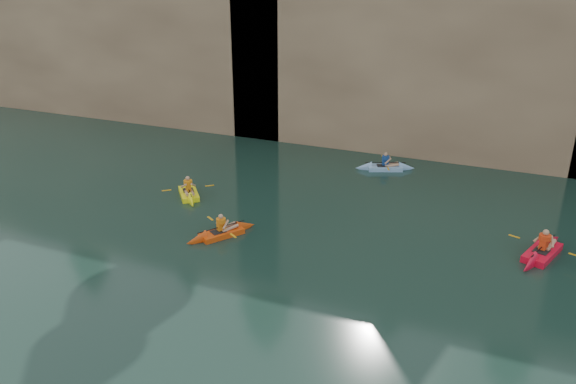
% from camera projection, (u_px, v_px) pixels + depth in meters
% --- Properties ---
extents(cliff, '(70.00, 16.00, 12.00)m').
position_uv_depth(cliff, '(429.00, 30.00, 36.66)').
color(cliff, tan).
rests_on(cliff, ground).
extents(cliff_slab_west, '(26.00, 2.40, 10.56)m').
position_uv_depth(cliff_slab_west, '(109.00, 40.00, 37.85)').
color(cliff_slab_west, '#9E8260').
rests_on(cliff_slab_west, ground).
extents(cliff_slab_center, '(24.00, 2.40, 11.40)m').
position_uv_depth(cliff_slab_center, '(442.00, 52.00, 29.75)').
color(cliff_slab_center, '#9E8260').
rests_on(cliff_slab_center, ground).
extents(sea_cave_west, '(4.50, 1.00, 4.00)m').
position_uv_depth(sea_cave_west, '(133.00, 92.00, 37.82)').
color(sea_cave_west, black).
rests_on(sea_cave_west, ground).
extents(sea_cave_center, '(3.50, 1.00, 3.20)m').
position_uv_depth(sea_cave_center, '(329.00, 119.00, 32.92)').
color(sea_cave_center, black).
rests_on(sea_cave_center, ground).
extents(kayaker_orange, '(2.25, 2.97, 1.17)m').
position_uv_depth(kayaker_orange, '(222.00, 232.00, 22.33)').
color(kayaker_orange, '#DD460D').
rests_on(kayaker_orange, ground).
extents(kayaker_red_far, '(2.48, 3.68, 1.33)m').
position_uv_depth(kayaker_red_far, '(542.00, 252.00, 20.79)').
color(kayaker_red_far, red).
rests_on(kayaker_red_far, ground).
extents(kayaker_yellow, '(2.49, 2.77, 1.23)m').
position_uv_depth(kayaker_yellow, '(189.00, 193.00, 26.12)').
color(kayaker_yellow, '#FFFC15').
rests_on(kayaker_yellow, ground).
extents(kayaker_ltblue_mid, '(3.15, 2.20, 1.19)m').
position_uv_depth(kayaker_ltblue_mid, '(385.00, 167.00, 29.44)').
color(kayaker_ltblue_mid, '#86B2E0').
rests_on(kayaker_ltblue_mid, ground).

